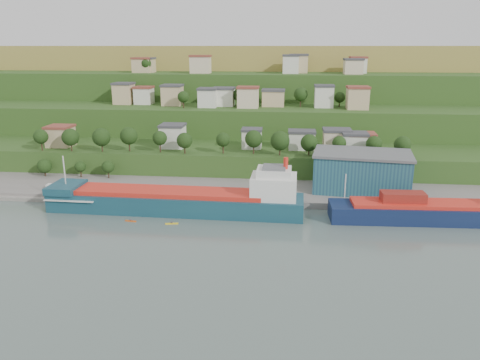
# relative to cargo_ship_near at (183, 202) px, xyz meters

# --- Properties ---
(ground) EXTENTS (500.00, 500.00, 0.00)m
(ground) POSITION_rel_cargo_ship_near_xyz_m (4.40, -8.97, -3.13)
(ground) COLOR #4E5F5B
(ground) RESTS_ON ground
(quay) EXTENTS (220.00, 26.00, 4.00)m
(quay) POSITION_rel_cargo_ship_near_xyz_m (24.40, 19.03, -3.13)
(quay) COLOR slate
(quay) RESTS_ON ground
(pebble_beach) EXTENTS (40.00, 18.00, 2.40)m
(pebble_beach) POSITION_rel_cargo_ship_near_xyz_m (-50.60, 13.03, -3.13)
(pebble_beach) COLOR slate
(pebble_beach) RESTS_ON ground
(hillside) EXTENTS (360.00, 210.33, 96.00)m
(hillside) POSITION_rel_cargo_ship_near_xyz_m (4.42, 159.73, -3.05)
(hillside) COLOR #284719
(hillside) RESTS_ON ground
(cargo_ship_near) EXTENTS (76.41, 13.60, 19.58)m
(cargo_ship_near) POSITION_rel_cargo_ship_near_xyz_m (0.00, 0.00, 0.00)
(cargo_ship_near) COLOR #13394A
(cargo_ship_near) RESTS_ON ground
(cargo_ship_far) EXTENTS (61.12, 12.30, 16.52)m
(cargo_ship_far) POSITION_rel_cargo_ship_near_xyz_m (75.82, -0.56, -0.52)
(cargo_ship_far) COLOR #0D1A3C
(cargo_ship_far) RESTS_ON ground
(warehouse) EXTENTS (33.28, 23.00, 12.80)m
(warehouse) POSITION_rel_cargo_ship_near_xyz_m (54.89, 21.21, 5.31)
(warehouse) COLOR navy
(warehouse) RESTS_ON quay
(caravan) EXTENTS (5.46, 2.40, 2.52)m
(caravan) POSITION_rel_cargo_ship_near_xyz_m (-46.17, 11.85, -0.67)
(caravan) COLOR white
(caravan) RESTS_ON pebble_beach
(dinghy) EXTENTS (3.78, 1.62, 0.74)m
(dinghy) POSITION_rel_cargo_ship_near_xyz_m (-34.76, 10.89, -1.56)
(dinghy) COLOR silver
(dinghy) RESTS_ON pebble_beach
(kayak_orange) EXTENTS (3.39, 1.10, 0.83)m
(kayak_orange) POSITION_rel_cargo_ship_near_xyz_m (-13.26, -9.54, -2.88)
(kayak_orange) COLOR #D85313
(kayak_orange) RESTS_ON ground
(kayak_yellow) EXTENTS (3.65, 1.34, 0.90)m
(kayak_yellow) POSITION_rel_cargo_ship_near_xyz_m (-1.13, -10.37, -2.86)
(kayak_yellow) COLOR yellow
(kayak_yellow) RESTS_ON ground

